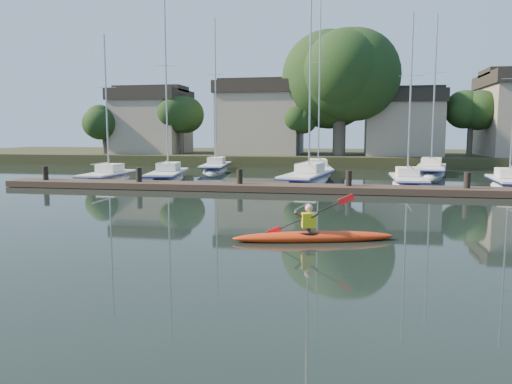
% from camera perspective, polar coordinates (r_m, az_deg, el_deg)
% --- Properties ---
extents(ground, '(160.00, 160.00, 0.00)m').
position_cam_1_polar(ground, '(13.84, -2.29, -6.74)').
color(ground, black).
rests_on(ground, ground).
extents(kayak, '(4.91, 1.91, 1.57)m').
position_cam_1_polar(kayak, '(15.12, 6.54, -4.87)').
color(kayak, red).
rests_on(kayak, ground).
extents(dock, '(34.00, 2.00, 1.80)m').
position_cam_1_polar(dock, '(27.45, 4.26, 0.48)').
color(dock, '#433126').
rests_on(dock, ground).
extents(sailboat_0, '(2.14, 6.88, 10.82)m').
position_cam_1_polar(sailboat_0, '(35.09, -16.56, 0.98)').
color(sailboat_0, white).
rests_on(sailboat_0, ground).
extents(sailboat_1, '(3.39, 8.35, 13.28)m').
position_cam_1_polar(sailboat_1, '(34.80, -10.07, 1.11)').
color(sailboat_1, white).
rests_on(sailboat_1, ground).
extents(sailboat_2, '(3.62, 9.49, 15.33)m').
position_cam_1_polar(sailboat_2, '(32.63, 5.94, 0.78)').
color(sailboat_2, white).
rests_on(sailboat_2, ground).
extents(sailboat_3, '(1.90, 7.15, 11.51)m').
position_cam_1_polar(sailboat_3, '(32.04, 16.92, 0.44)').
color(sailboat_3, white).
rests_on(sailboat_3, ground).
extents(sailboat_4, '(2.43, 6.63, 11.05)m').
position_cam_1_polar(sailboat_4, '(32.89, 26.98, 0.13)').
color(sailboat_4, white).
rests_on(sailboat_4, ground).
extents(sailboat_5, '(2.95, 8.53, 13.83)m').
position_cam_1_polar(sailboat_5, '(42.53, -4.60, 2.24)').
color(sailboat_5, white).
rests_on(sailboat_5, ground).
extents(sailboat_6, '(3.04, 9.44, 14.75)m').
position_cam_1_polar(sailboat_6, '(39.85, 7.13, 1.89)').
color(sailboat_6, white).
rests_on(sailboat_6, ground).
extents(sailboat_7, '(3.71, 8.61, 13.47)m').
position_cam_1_polar(sailboat_7, '(41.06, 19.33, 1.66)').
color(sailboat_7, white).
rests_on(sailboat_7, ground).
extents(shore, '(90.00, 25.25, 12.75)m').
position_cam_1_polar(shore, '(53.42, 9.20, 6.76)').
color(shore, '#263018').
rests_on(shore, ground).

